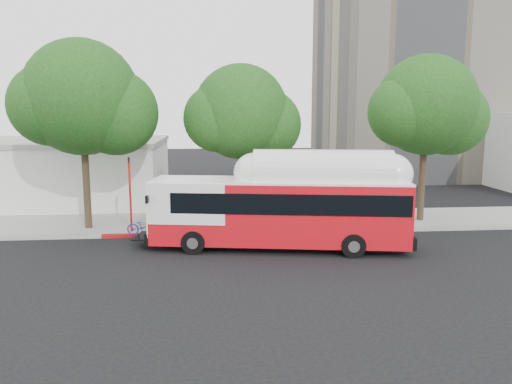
{
  "coord_description": "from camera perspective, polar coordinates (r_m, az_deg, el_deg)",
  "views": [
    {
      "loc": [
        -2.55,
        -20.53,
        6.26
      ],
      "look_at": [
        -0.46,
        3.0,
        2.32
      ],
      "focal_mm": 35.0,
      "sensor_mm": 36.0,
      "label": 1
    }
  ],
  "objects": [
    {
      "name": "red_curb_segment",
      "position": [
        25.2,
        -5.97,
        -4.79
      ],
      "size": [
        10.0,
        0.32,
        0.16
      ],
      "primitive_type": "cube",
      "color": "maroon",
      "rests_on": "ground"
    },
    {
      "name": "transit_bus",
      "position": [
        22.41,
        2.86,
        -2.31
      ],
      "size": [
        12.43,
        4.3,
        3.62
      ],
      "rotation": [
        0.0,
        0.0,
        -0.16
      ],
      "color": "red",
      "rests_on": "ground"
    },
    {
      "name": "street_tree_right",
      "position": [
        28.98,
        19.6,
        8.91
      ],
      "size": [
        6.21,
        5.4,
        9.18
      ],
      "color": "#2D2116",
      "rests_on": "ground"
    },
    {
      "name": "street_tree_left",
      "position": [
        26.76,
        -18.26,
        9.73
      ],
      "size": [
        6.67,
        5.8,
        9.74
      ],
      "color": "#2D2116",
      "rests_on": "ground"
    },
    {
      "name": "signal_pole",
      "position": [
        25.71,
        -14.18,
        -0.35
      ],
      "size": [
        0.11,
        0.37,
        3.92
      ],
      "color": "red",
      "rests_on": "ground"
    },
    {
      "name": "sidewalk",
      "position": [
        27.84,
        0.3,
        -3.37
      ],
      "size": [
        60.0,
        5.0,
        0.15
      ],
      "primitive_type": "cube",
      "color": "gray",
      "rests_on": "ground"
    },
    {
      "name": "low_commercial_bldg",
      "position": [
        36.61,
        -23.29,
        2.24
      ],
      "size": [
        16.2,
        10.2,
        4.25
      ],
      "color": "silver",
      "rests_on": "ground"
    },
    {
      "name": "street_tree_mid",
      "position": [
        26.66,
        -0.88,
        8.7
      ],
      "size": [
        5.75,
        5.0,
        8.62
      ],
      "color": "#2D2116",
      "rests_on": "ground"
    },
    {
      "name": "ground",
      "position": [
        21.61,
        1.93,
        -7.38
      ],
      "size": [
        120.0,
        120.0,
        0.0
      ],
      "primitive_type": "plane",
      "color": "black",
      "rests_on": "ground"
    },
    {
      "name": "curb_strip",
      "position": [
        25.32,
        0.85,
        -4.68
      ],
      "size": [
        60.0,
        0.3,
        0.15
      ],
      "primitive_type": "cube",
      "color": "gray",
      "rests_on": "ground"
    }
  ]
}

